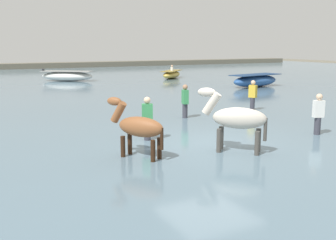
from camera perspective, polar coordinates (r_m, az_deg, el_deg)
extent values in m
plane|color=#666051|center=(11.65, 5.78, -5.00)|extent=(120.00, 120.00, 0.00)
cube|color=slate|center=(20.56, -9.48, 2.20)|extent=(90.00, 90.00, 0.33)
ellipsoid|color=beige|center=(10.65, 10.12, 0.26)|extent=(1.35, 1.33, 0.56)
cylinder|color=#45423C|center=(10.71, 7.24, -3.77)|extent=(0.13, 0.13, 0.96)
cylinder|color=#45423C|center=(11.04, 7.55, -3.35)|extent=(0.13, 0.13, 0.96)
cylinder|color=#45423C|center=(10.60, 12.53, -4.10)|extent=(0.13, 0.13, 0.96)
cylinder|color=#45423C|center=(10.93, 12.67, -3.66)|extent=(0.13, 0.13, 0.96)
cylinder|color=beige|center=(10.70, 6.23, 2.34)|extent=(0.53, 0.52, 0.65)
ellipsoid|color=beige|center=(10.69, 5.52, 3.95)|extent=(0.49, 0.48, 0.24)
cylinder|color=#45423C|center=(10.64, 13.66, -1.32)|extent=(0.09, 0.09, 0.61)
ellipsoid|color=brown|center=(9.99, -3.89, -0.98)|extent=(1.07, 1.30, 0.51)
cylinder|color=black|center=(10.28, -6.40, -4.64)|extent=(0.12, 0.12, 0.86)
cylinder|color=black|center=(10.52, -5.43, -4.27)|extent=(0.12, 0.12, 0.86)
cylinder|color=black|center=(9.80, -2.14, -5.34)|extent=(0.12, 0.12, 0.86)
cylinder|color=black|center=(10.05, -1.23, -4.93)|extent=(0.12, 0.12, 0.86)
cylinder|color=brown|center=(10.31, -7.03, 1.13)|extent=(0.43, 0.50, 0.58)
ellipsoid|color=brown|center=(10.34, -7.64, 2.65)|extent=(0.39, 0.46, 0.22)
cylinder|color=black|center=(9.73, -0.89, -2.69)|extent=(0.08, 0.08, 0.55)
ellipsoid|color=gold|center=(34.27, 0.51, 6.46)|extent=(3.12, 3.19, 0.61)
cube|color=olive|center=(34.25, 0.51, 7.00)|extent=(2.99, 3.06, 0.04)
cube|color=white|center=(34.23, 0.57, 7.29)|extent=(0.31, 0.31, 0.30)
sphere|color=tan|center=(34.21, 0.57, 7.69)|extent=(0.18, 0.18, 0.18)
ellipsoid|color=#28518E|center=(27.91, 12.31, 5.45)|extent=(4.22, 2.20, 0.80)
cube|color=navy|center=(27.88, 12.34, 6.31)|extent=(4.05, 2.11, 0.04)
ellipsoid|color=silver|center=(32.65, -14.14, 6.05)|extent=(4.13, 3.56, 0.74)
cube|color=gray|center=(32.62, -14.17, 6.74)|extent=(3.96, 3.42, 0.04)
cube|color=black|center=(33.46, -17.32, 6.79)|extent=(0.19, 0.20, 0.18)
cylinder|color=#383842|center=(13.58, 20.42, -1.46)|extent=(0.20, 0.20, 0.88)
cube|color=white|center=(13.46, 20.61, 1.50)|extent=(0.37, 0.30, 0.54)
sphere|color=beige|center=(13.40, 20.72, 3.10)|extent=(0.20, 0.20, 0.20)
cylinder|color=#383842|center=(15.63, 2.42, 0.72)|extent=(0.20, 0.20, 0.88)
cube|color=#388E51|center=(15.52, 2.45, 3.31)|extent=(0.27, 0.36, 0.54)
sphere|color=#A37556|center=(15.48, 2.46, 4.70)|extent=(0.20, 0.20, 0.20)
cylinder|color=#383842|center=(11.99, -2.93, -2.34)|extent=(0.20, 0.20, 0.88)
cube|color=#388E51|center=(11.85, -2.97, 1.01)|extent=(0.37, 0.31, 0.54)
sphere|color=beige|center=(11.79, -2.98, 2.83)|extent=(0.20, 0.20, 0.20)
cylinder|color=#383842|center=(17.84, 11.88, 1.74)|extent=(0.20, 0.20, 0.88)
cube|color=gold|center=(17.75, 11.97, 4.01)|extent=(0.32, 0.37, 0.54)
sphere|color=beige|center=(17.71, 12.01, 5.23)|extent=(0.20, 0.20, 0.20)
cube|color=#605B4C|center=(51.24, -20.35, 7.03)|extent=(80.00, 2.40, 0.97)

